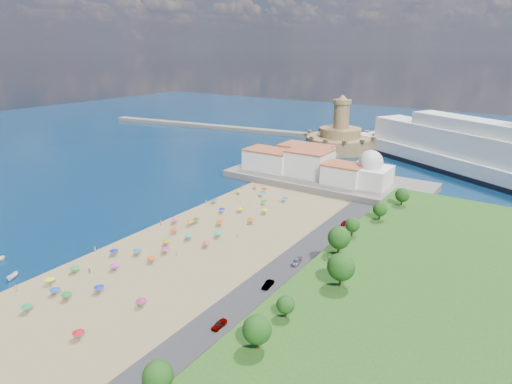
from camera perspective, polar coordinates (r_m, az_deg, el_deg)
The scene contains 13 objects.
ground at distance 141.54m, azimuth -7.04°, elevation -5.47°, with size 700.00×700.00×0.00m, color #071938.
terrace at distance 194.19m, azimuth 9.41°, elevation 1.63°, with size 90.00×36.00×3.00m, color #59544C.
jetty at distance 233.82m, azimuth 8.14°, elevation 4.52°, with size 18.00×70.00×2.40m, color #59544C.
breakwater at distance 322.32m, azimuth -4.19°, elevation 8.55°, with size 200.00×7.00×2.60m, color #59544C.
waterfront_buildings at distance 198.50m, azimuth 6.17°, elevation 4.06°, with size 57.00×29.00×11.00m.
domed_building at distance 183.36m, azimuth 14.94°, elevation 2.66°, with size 16.00×16.00×15.00m.
fortress at distance 259.37m, azimuth 11.14°, elevation 6.99°, with size 40.00×40.00×32.40m.
cruise_ship at distance 225.46m, azimuth 27.15°, elevation 4.30°, with size 139.47×91.32×32.26m.
beach_parasols at distance 135.31m, azimuth -10.72°, elevation -5.85°, with size 32.77×116.36×2.20m.
beachgoers at distance 144.35m, azimuth -9.85°, elevation -4.64°, with size 29.43×98.43×1.87m.
moored_boats at distance 136.02m, azimuth -30.40°, elevation -8.78°, with size 16.19×6.86×1.54m.
parked_cars at distance 115.37m, azimuth 3.81°, elevation -10.50°, with size 2.29×71.62×1.41m.
hillside_trees at distance 105.77m, azimuth 10.10°, elevation -8.26°, with size 15.92×111.92×8.08m.
Camera 1 is at (85.80, -96.79, 57.49)m, focal length 30.00 mm.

